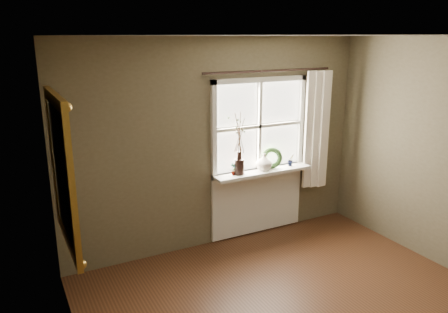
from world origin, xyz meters
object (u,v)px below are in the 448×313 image
at_px(dark_jug, 239,167).
at_px(gilt_mirror, 61,172).
at_px(cream_vase, 264,162).
at_px(wreath, 272,160).

relative_size(dark_jug, gilt_mirror, 0.14).
bearing_deg(gilt_mirror, dark_jug, 16.96).
relative_size(cream_vase, wreath, 0.80).
distance_m(dark_jug, cream_vase, 0.37).
bearing_deg(wreath, dark_jug, -150.37).
relative_size(wreath, gilt_mirror, 0.20).
distance_m(cream_vase, wreath, 0.15).
xyz_separation_m(dark_jug, gilt_mirror, (-2.16, -0.66, 0.44)).
xyz_separation_m(cream_vase, gilt_mirror, (-2.53, -0.66, 0.42)).
bearing_deg(wreath, gilt_mirror, -140.17).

